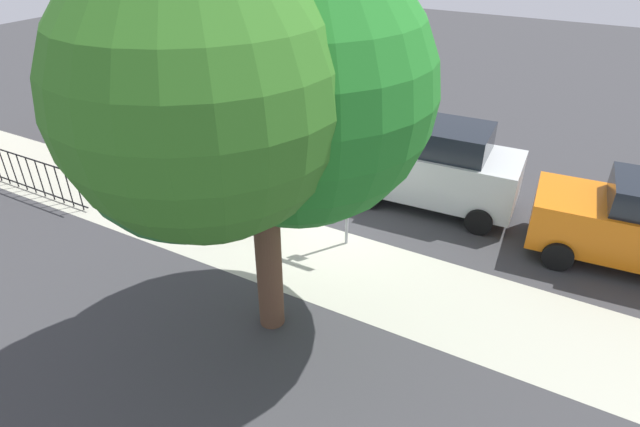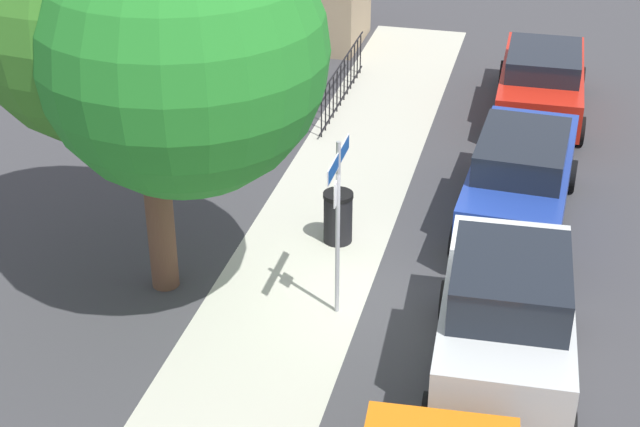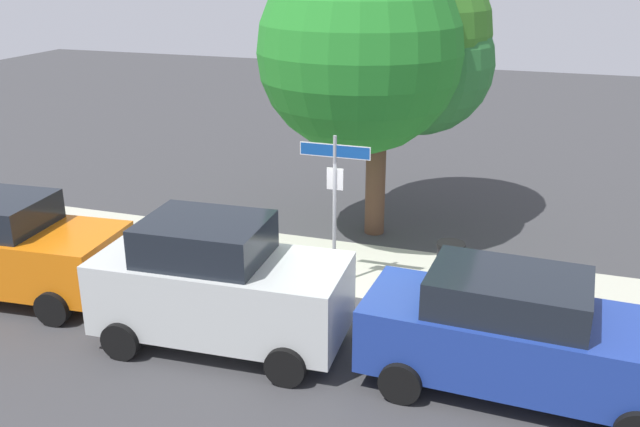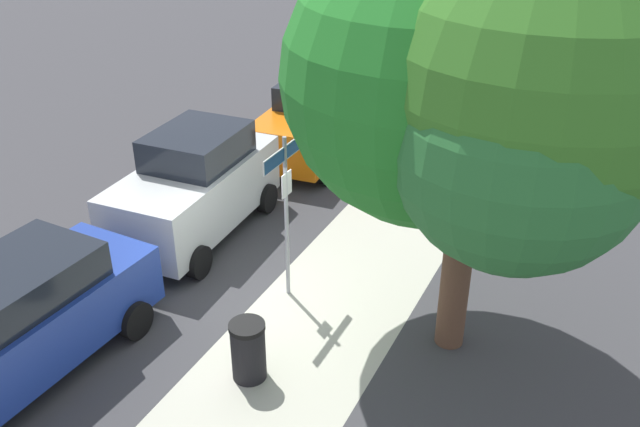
{
  "view_description": "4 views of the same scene",
  "coord_description": "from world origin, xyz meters",
  "px_view_note": "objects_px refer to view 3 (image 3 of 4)",
  "views": [
    {
      "loc": [
        -4.86,
        9.36,
        6.73
      ],
      "look_at": [
        -0.36,
        1.22,
        1.15
      ],
      "focal_mm": 29.19,
      "sensor_mm": 36.0,
      "label": 1
    },
    {
      "loc": [
        -13.14,
        -2.5,
        8.98
      ],
      "look_at": [
        -0.6,
        0.68,
        1.77
      ],
      "focal_mm": 53.99,
      "sensor_mm": 36.0,
      "label": 2
    },
    {
      "loc": [
        3.14,
        -11.64,
        6.13
      ],
      "look_at": [
        -1.0,
        0.72,
        1.34
      ],
      "focal_mm": 39.52,
      "sensor_mm": 36.0,
      "label": 3
    },
    {
      "loc": [
        8.28,
        5.33,
        7.18
      ],
      "look_at": [
        -0.92,
        0.88,
        1.59
      ],
      "focal_mm": 38.38,
      "sensor_mm": 36.0,
      "label": 4
    }
  ],
  "objects_px": {
    "car_silver": "(219,285)",
    "trash_bin": "(450,266)",
    "shade_tree": "(380,45)",
    "street_sign": "(335,183)",
    "car_blue": "(521,335)",
    "car_orange": "(6,247)"
  },
  "relations": [
    {
      "from": "car_silver",
      "to": "trash_bin",
      "type": "relative_size",
      "value": 4.26
    },
    {
      "from": "shade_tree",
      "to": "trash_bin",
      "type": "height_order",
      "value": "shade_tree"
    },
    {
      "from": "street_sign",
      "to": "car_blue",
      "type": "height_order",
      "value": "street_sign"
    },
    {
      "from": "car_blue",
      "to": "trash_bin",
      "type": "distance_m",
      "value": 3.46
    },
    {
      "from": "car_blue",
      "to": "trash_bin",
      "type": "height_order",
      "value": "car_blue"
    },
    {
      "from": "street_sign",
      "to": "trash_bin",
      "type": "relative_size",
      "value": 3.09
    },
    {
      "from": "shade_tree",
      "to": "car_blue",
      "type": "height_order",
      "value": "shade_tree"
    },
    {
      "from": "street_sign",
      "to": "car_blue",
      "type": "xyz_separation_m",
      "value": [
        3.66,
        -2.6,
        -1.17
      ]
    },
    {
      "from": "shade_tree",
      "to": "trash_bin",
      "type": "bearing_deg",
      "value": -49.99
    },
    {
      "from": "trash_bin",
      "to": "street_sign",
      "type": "bearing_deg",
      "value": -167.12
    },
    {
      "from": "street_sign",
      "to": "car_silver",
      "type": "relative_size",
      "value": 0.72
    },
    {
      "from": "shade_tree",
      "to": "trash_bin",
      "type": "xyz_separation_m",
      "value": [
        2.12,
        -2.52,
        -3.82
      ]
    },
    {
      "from": "car_blue",
      "to": "trash_bin",
      "type": "bearing_deg",
      "value": 118.04
    },
    {
      "from": "car_silver",
      "to": "trash_bin",
      "type": "xyz_separation_m",
      "value": [
        3.31,
        3.21,
        -0.58
      ]
    },
    {
      "from": "car_orange",
      "to": "trash_bin",
      "type": "bearing_deg",
      "value": 15.16
    },
    {
      "from": "street_sign",
      "to": "trash_bin",
      "type": "height_order",
      "value": "street_sign"
    },
    {
      "from": "street_sign",
      "to": "shade_tree",
      "type": "relative_size",
      "value": 0.46
    },
    {
      "from": "car_orange",
      "to": "car_silver",
      "type": "bearing_deg",
      "value": -9.16
    },
    {
      "from": "car_blue",
      "to": "trash_bin",
      "type": "relative_size",
      "value": 4.85
    },
    {
      "from": "shade_tree",
      "to": "street_sign",
      "type": "bearing_deg",
      "value": -91.22
    },
    {
      "from": "car_orange",
      "to": "car_silver",
      "type": "xyz_separation_m",
      "value": [
        4.64,
        -0.39,
        0.1
      ]
    },
    {
      "from": "car_orange",
      "to": "trash_bin",
      "type": "xyz_separation_m",
      "value": [
        7.95,
        2.82,
        -0.48
      ]
    }
  ]
}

